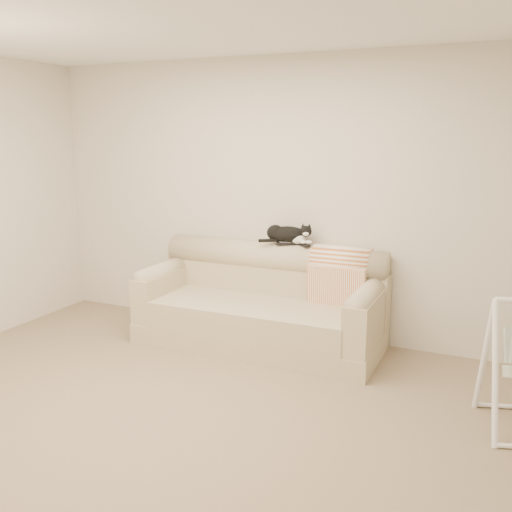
{
  "coord_description": "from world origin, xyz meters",
  "views": [
    {
      "loc": [
        1.95,
        -2.98,
        1.91
      ],
      "look_at": [
        0.03,
        1.27,
        0.9
      ],
      "focal_mm": 40.0,
      "sensor_mm": 36.0,
      "label": 1
    }
  ],
  "objects_px": {
    "sofa": "(262,306)",
    "remote_a": "(286,243)",
    "tuxedo_cat": "(288,234)",
    "remote_b": "(303,245)"
  },
  "relations": [
    {
      "from": "remote_a",
      "to": "tuxedo_cat",
      "type": "xyz_separation_m",
      "value": [
        0.01,
        0.02,
        0.08
      ]
    },
    {
      "from": "sofa",
      "to": "remote_a",
      "type": "distance_m",
      "value": 0.62
    },
    {
      "from": "remote_b",
      "to": "tuxedo_cat",
      "type": "distance_m",
      "value": 0.18
    },
    {
      "from": "remote_b",
      "to": "tuxedo_cat",
      "type": "height_order",
      "value": "tuxedo_cat"
    },
    {
      "from": "remote_a",
      "to": "tuxedo_cat",
      "type": "distance_m",
      "value": 0.09
    },
    {
      "from": "remote_b",
      "to": "sofa",
      "type": "bearing_deg",
      "value": -142.46
    },
    {
      "from": "sofa",
      "to": "remote_b",
      "type": "height_order",
      "value": "remote_b"
    },
    {
      "from": "tuxedo_cat",
      "to": "remote_a",
      "type": "bearing_deg",
      "value": -117.2
    },
    {
      "from": "remote_a",
      "to": "tuxedo_cat",
      "type": "relative_size",
      "value": 0.38
    },
    {
      "from": "tuxedo_cat",
      "to": "sofa",
      "type": "bearing_deg",
      "value": -121.79
    }
  ]
}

